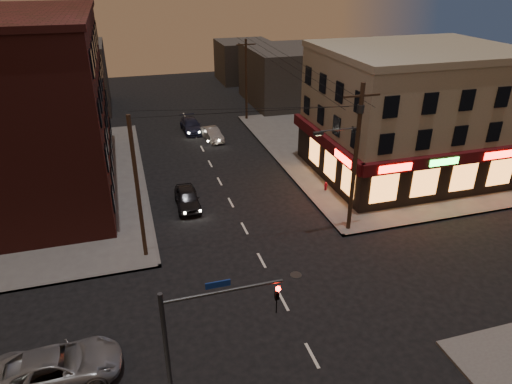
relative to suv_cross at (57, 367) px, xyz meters
name	(u,v)px	position (x,y,z in m)	size (l,w,h in m)	color
ground	(283,301)	(11.18, 2.11, -0.76)	(120.00, 120.00, 0.00)	black
sidewalk_ne	(389,147)	(29.18, 21.11, -0.69)	(24.00, 28.00, 0.15)	#514F4C
pizza_building	(411,113)	(27.12, 15.54, 4.58)	(15.85, 12.85, 10.50)	tan
brick_apartment	(20,109)	(-3.32, 21.11, 5.89)	(12.00, 20.00, 13.00)	#491A17
bg_building_ne_a	(287,75)	(25.18, 40.11, 2.74)	(10.00, 12.00, 7.00)	#3F3D3A
bg_building_nw	(68,78)	(-1.82, 44.11, 3.24)	(9.00, 10.00, 8.00)	#3F3D3A
bg_building_ne_b	(244,61)	(23.18, 54.11, 2.24)	(8.00, 8.00, 6.00)	#3F3D3A
utility_pole_main	(354,152)	(17.87, 7.91, 5.00)	(4.20, 0.44, 10.00)	#382619
utility_pole_far	(246,80)	(17.98, 34.11, 3.89)	(0.26, 0.26, 9.00)	#382619
utility_pole_west	(138,190)	(4.38, 8.61, 3.89)	(0.24, 0.24, 9.00)	#382619
traffic_signal	(194,337)	(5.62, -3.49, 3.39)	(4.49, 0.32, 6.47)	#333538
suv_cross	(57,367)	(0.00, 0.00, 0.00)	(2.54, 5.50, 1.53)	gray
sedan_near	(187,198)	(7.91, 14.39, -0.05)	(1.70, 4.22, 1.44)	black
sedan_mid	(212,134)	(12.67, 28.29, -0.11)	(1.38, 3.96, 1.30)	gray
sedan_far	(191,125)	(11.03, 31.68, -0.08)	(1.93, 4.74, 1.38)	#191D33
fire_hydrant	(326,186)	(18.95, 13.80, -0.24)	(0.31, 0.31, 0.69)	maroon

